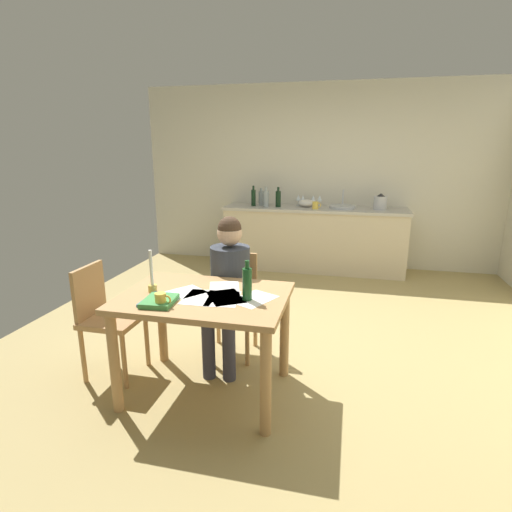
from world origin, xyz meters
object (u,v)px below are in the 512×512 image
at_px(candlestick, 152,280).
at_px(bottle_sauce, 278,198).
at_px(bottle_vinegar, 261,198).
at_px(bottle_wine_red, 266,198).
at_px(wine_glass_by_kettle, 313,198).
at_px(person_seated, 228,282).
at_px(chair_side_empty, 106,315).
at_px(wine_bottle_on_table, 247,283).
at_px(sink_unit, 342,207).
at_px(teacup_on_counter, 316,205).
at_px(wine_glass_near_sink, 320,199).
at_px(coffee_mug, 161,300).
at_px(book_cookery, 159,301).
at_px(mixing_bowl, 306,203).
at_px(wine_glass_back_left, 303,198).
at_px(bottle_oil, 253,197).
at_px(dining_table, 205,311).
at_px(chair_at_table, 233,299).
at_px(wine_glass_back_right, 298,198).
at_px(book_magazine, 156,300).
at_px(stovetop_kettle, 380,202).

bearing_deg(candlestick, bottle_sauce, 84.76).
relative_size(bottle_vinegar, bottle_wine_red, 0.88).
bearing_deg(wine_glass_by_kettle, person_seated, -97.48).
relative_size(chair_side_empty, wine_bottle_on_table, 3.22).
relative_size(sink_unit, teacup_on_counter, 3.00).
distance_m(sink_unit, wine_glass_near_sink, 0.37).
bearing_deg(chair_side_empty, wine_bottle_on_table, -4.93).
relative_size(coffee_mug, book_cookery, 0.46).
bearing_deg(person_seated, teacup_on_counter, 80.32).
bearing_deg(mixing_bowl, bottle_wine_red, -165.67).
relative_size(wine_glass_by_kettle, wine_glass_back_left, 1.00).
height_order(bottle_oil, bottle_sauce, bottle_oil).
relative_size(sink_unit, bottle_oil, 1.25).
bearing_deg(dining_table, chair_at_table, 88.78).
height_order(bottle_wine_red, wine_glass_by_kettle, bottle_wine_red).
height_order(bottle_vinegar, wine_glass_back_right, bottle_vinegar).
distance_m(book_cookery, bottle_wine_red, 3.41).
bearing_deg(coffee_mug, chair_at_table, 77.67).
distance_m(book_magazine, mixing_bowl, 3.56).
distance_m(sink_unit, mixing_bowl, 0.50).
relative_size(stovetop_kettle, wine_glass_back_right, 1.43).
distance_m(wine_bottle_on_table, stovetop_kettle, 3.46).
height_order(sink_unit, wine_glass_back_right, sink_unit).
distance_m(dining_table, book_magazine, 0.35).
xyz_separation_m(wine_bottle_on_table, wine_glass_back_right, (-0.12, 3.45, 0.15)).
xyz_separation_m(candlestick, wine_glass_back_right, (0.56, 3.46, 0.18)).
bearing_deg(coffee_mug, sink_unit, 74.14).
bearing_deg(wine_glass_back_right, dining_table, -93.17).
bearing_deg(mixing_bowl, candlestick, -101.60).
bearing_deg(coffee_mug, dining_table, 54.92).
distance_m(chair_at_table, person_seated, 0.25).
relative_size(chair_side_empty, sink_unit, 2.40).
height_order(bottle_vinegar, wine_glass_back_left, bottle_vinegar).
bearing_deg(dining_table, wine_glass_back_left, 85.72).
distance_m(dining_table, teacup_on_counter, 3.18).
bearing_deg(wine_bottle_on_table, person_seated, 119.09).
height_order(chair_side_empty, bottle_sauce, bottle_sauce).
relative_size(coffee_mug, wine_glass_back_right, 0.70).
xyz_separation_m(wine_bottle_on_table, wine_glass_near_sink, (0.18, 3.45, 0.15)).
bearing_deg(bottle_vinegar, bottle_wine_red, -53.54).
bearing_deg(candlestick, teacup_on_counter, 75.18).
height_order(coffee_mug, bottle_oil, bottle_oil).
relative_size(dining_table, sink_unit, 3.14).
relative_size(chair_side_empty, bottle_wine_red, 3.08).
bearing_deg(book_cookery, chair_at_table, 69.81).
bearing_deg(wine_bottle_on_table, coffee_mug, -154.28).
bearing_deg(book_cookery, candlestick, 122.42).
bearing_deg(person_seated, bottle_oil, 99.39).
bearing_deg(coffee_mug, person_seated, 75.03).
distance_m(sink_unit, wine_glass_back_left, 0.59).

